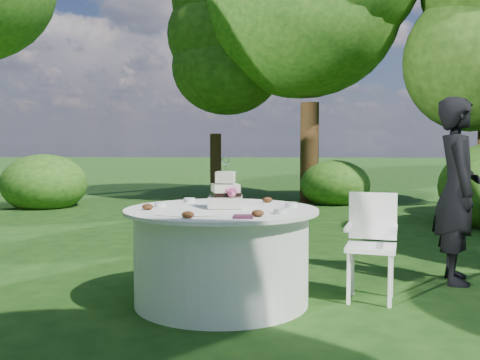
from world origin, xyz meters
The scene contains 9 objects.
ground centered at (0.00, 0.00, 0.00)m, with size 80.00×80.00×0.00m, color black.
napkins centered at (0.20, -0.55, 0.78)m, with size 0.14×0.14×0.02m, color #4A1F39.
feather_plume centered at (-0.21, -0.48, 0.78)m, with size 0.48×0.07×0.01m, color white.
guest centered at (2.11, 0.79, 0.86)m, with size 0.62×0.41×1.71m, color black.
table centered at (0.00, 0.00, 0.39)m, with size 1.56×1.56×0.77m.
cake centered at (0.03, 0.03, 0.88)m, with size 0.28×0.29×0.41m.
chair centered at (1.23, 0.19, 0.52)m, with size 0.48×0.48×0.88m.
votives centered at (0.05, 0.08, 0.79)m, with size 1.18×0.84×0.04m.
petal_cups centered at (-0.02, -0.18, 0.79)m, with size 1.03×1.12×0.05m.
Camera 1 is at (0.40, -4.47, 1.31)m, focal length 42.00 mm.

